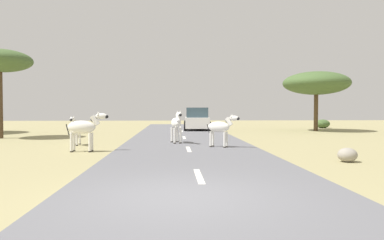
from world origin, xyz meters
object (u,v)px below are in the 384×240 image
(zebra_1, at_px, (84,128))
(car_0, at_px, (197,120))
(zebra_0, at_px, (176,124))
(tree_1, at_px, (316,83))
(bush_0, at_px, (323,124))
(zebra_3, at_px, (75,128))
(rock_1, at_px, (347,155))
(zebra_4, at_px, (220,127))

(zebra_1, relative_size, car_0, 0.39)
(zebra_0, distance_m, tree_1, 14.67)
(zebra_1, height_order, bush_0, zebra_1)
(zebra_3, height_order, tree_1, tree_1)
(car_0, height_order, rock_1, car_0)
(zebra_4, bearing_deg, tree_1, 172.74)
(zebra_1, distance_m, rock_1, 9.76)
(zebra_4, relative_size, tree_1, 0.29)
(zebra_3, height_order, rock_1, zebra_3)
(zebra_0, xyz_separation_m, rock_1, (5.46, -6.26, -0.76))
(rock_1, bearing_deg, zebra_4, 129.81)
(zebra_3, relative_size, zebra_4, 1.04)
(zebra_0, distance_m, bush_0, 18.88)
(bush_0, bearing_deg, car_0, -166.11)
(zebra_3, distance_m, rock_1, 11.80)
(zebra_0, xyz_separation_m, tree_1, (10.72, 9.67, 2.63))
(zebra_1, relative_size, zebra_3, 1.15)
(zebra_3, xyz_separation_m, tree_1, (15.46, 10.04, 2.79))
(zebra_3, height_order, zebra_4, zebra_4)
(rock_1, bearing_deg, zebra_3, 149.98)
(zebra_1, bearing_deg, zebra_4, 103.42)
(zebra_3, relative_size, car_0, 0.34)
(car_0, xyz_separation_m, tree_1, (9.00, -1.30, 2.78))
(zebra_3, xyz_separation_m, zebra_4, (6.63, -1.62, 0.07))
(zebra_3, relative_size, bush_0, 1.18)
(car_0, relative_size, bush_0, 3.49)
(zebra_0, relative_size, zebra_1, 0.97)
(tree_1, relative_size, rock_1, 8.02)
(car_0, relative_size, tree_1, 0.88)
(zebra_4, distance_m, rock_1, 5.61)
(zebra_1, xyz_separation_m, bush_0, (16.64, 16.74, -0.58))
(zebra_1, distance_m, zebra_4, 5.69)
(tree_1, bearing_deg, zebra_4, -127.14)
(car_0, height_order, bush_0, car_0)
(zebra_0, bearing_deg, car_0, -110.07)
(zebra_0, xyz_separation_m, zebra_1, (-3.71, -2.99, -0.03))
(tree_1, bearing_deg, car_0, 171.79)
(zebra_4, bearing_deg, zebra_1, -49.86)
(bush_0, bearing_deg, zebra_1, -134.82)
(zebra_0, bearing_deg, rock_1, 119.87)
(zebra_1, relative_size, tree_1, 0.34)
(tree_1, bearing_deg, zebra_3, -147.00)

